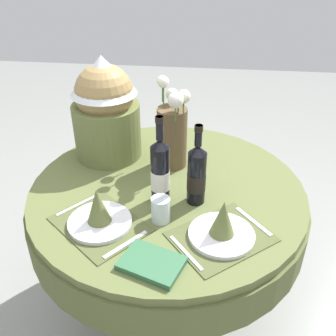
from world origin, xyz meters
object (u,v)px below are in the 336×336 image
Objects in this scene: tumbler_mid at (162,210)px; gift_tub_back_left at (105,105)px; flower_vase at (172,130)px; wine_bottle_rear at (197,174)px; place_setting_right at (222,227)px; book_on_table at (152,263)px; dining_table at (167,211)px; place_setting_left at (99,215)px; wine_bottle_left at (160,171)px.

gift_tub_back_left reaches higher than tumbler_mid.
wine_bottle_rear is (0.12, -0.27, -0.05)m from flower_vase.
flower_vase is at bearing -11.96° from gift_tub_back_left.
place_setting_right is at bearing -63.12° from wine_bottle_rear.
place_setting_right is 0.28m from book_on_table.
wine_bottle_rear is at bearing 48.01° from tumbler_mid.
dining_table is at bearing -90.35° from flower_vase.
dining_table is at bearing 50.15° from place_setting_left.
place_setting_right is 4.24× the size of tumbler_mid.
gift_tub_back_left is at bearing 142.67° from wine_bottle_rear.
place_setting_right is at bearing -51.34° from dining_table.
dining_table is 0.47m from book_on_table.
place_setting_left is at bearing -151.80° from wine_bottle_rear.
gift_tub_back_left reaches higher than flower_vase.
flower_vase reaches higher than dining_table.
dining_table is 5.93× the size of book_on_table.
wine_bottle_left is at bearing 142.09° from place_setting_right.
dining_table is at bearing 80.03° from wine_bottle_left.
place_setting_left is 0.29m from wine_bottle_left.
wine_bottle_rear is at bearing 91.09° from book_on_table.
wine_bottle_rear is 1.69× the size of book_on_table.
book_on_table is at bearing -108.66° from wine_bottle_rear.
wine_bottle_left is 0.15m from tumbler_mid.
tumbler_mid is (-0.12, -0.14, -0.08)m from wine_bottle_rear.
place_setting_left is 1.00× the size of place_setting_right.
book_on_table is at bearing -65.92° from gift_tub_back_left.
dining_table is at bearing 147.10° from wine_bottle_rear.
place_setting_right is 2.12× the size of book_on_table.
wine_bottle_left is (-0.02, -0.10, 0.27)m from dining_table.
gift_tub_back_left reaches higher than place_setting_right.
place_setting_right is (0.23, -0.29, 0.18)m from dining_table.
book_on_table is (-0.12, -0.37, -0.12)m from wine_bottle_rear.
tumbler_mid is (0.02, -0.12, -0.09)m from wine_bottle_left.
place_setting_right is 1.25× the size of wine_bottle_rear.
tumbler_mid is 0.21× the size of gift_tub_back_left.
wine_bottle_left reaches higher than place_setting_right.
dining_table is 3.50× the size of wine_bottle_rear.
gift_tub_back_left reaches higher than dining_table.
wine_bottle_left is at bearing 112.53° from book_on_table.
wine_bottle_left is at bearing 39.88° from place_setting_left.
wine_bottle_rear reaches higher than place_setting_left.
tumbler_mid is (-0.23, 0.07, 0.00)m from place_setting_right.
wine_bottle_left reaches higher than place_setting_left.
place_setting_right is 1.14× the size of wine_bottle_left.
gift_tub_back_left reaches higher than wine_bottle_left.
flower_vase is 0.33m from gift_tub_back_left.
gift_tub_back_left is at bearing 130.42° from wine_bottle_left.
wine_bottle_rear reaches higher than place_setting_right.
wine_bottle_left is at bearing 99.34° from tumbler_mid.
gift_tub_back_left is (-0.54, 0.54, 0.21)m from place_setting_right.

